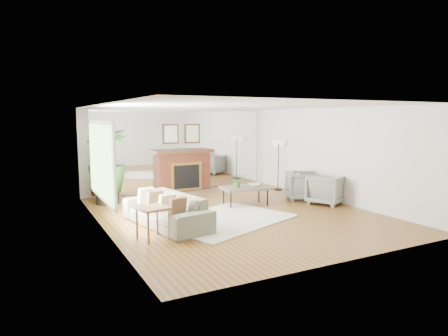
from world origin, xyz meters
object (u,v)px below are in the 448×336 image
armchair_back (303,186)px  floor_lamp (279,148)px  side_table (153,212)px  potted_ficus (106,163)px  fireplace (184,170)px  armchair_front (326,190)px  sofa (166,210)px  coffee_table (246,188)px

armchair_back → floor_lamp: 1.79m
side_table → potted_ficus: (-0.12, 3.53, 0.57)m
armchair_back → potted_ficus: 5.28m
fireplace → armchair_back: size_ratio=2.41×
potted_ficus → armchair_back: bearing=-21.7°
armchair_front → floor_lamp: size_ratio=0.55×
sofa → floor_lamp: floor_lamp is taller
fireplace → potted_ficus: fireplace is taller
sofa → fireplace: bearing=142.0°
fireplace → potted_ficus: (-2.43, -0.72, 0.42)m
side_table → armchair_front: bearing=10.0°
armchair_back → side_table: armchair_back is taller
armchair_back → potted_ficus: size_ratio=0.42×
fireplace → side_table: 4.84m
coffee_table → potted_ficus: 3.66m
fireplace → floor_lamp: bearing=-22.9°
fireplace → floor_lamp: fireplace is taller
floor_lamp → fireplace: bearing=157.1°
sofa → armchair_front: bearing=80.8°
fireplace → coffee_table: (0.65, -2.57, -0.22)m
fireplace → coffee_table: size_ratio=1.60×
sofa → armchair_front: 4.40m
fireplace → sofa: size_ratio=0.90×
armchair_back → armchair_front: size_ratio=1.01×
armchair_back → fireplace: bearing=69.6°
armchair_back → floor_lamp: bearing=17.8°
armchair_back → potted_ficus: bearing=95.4°
sofa → armchair_front: armchair_front is taller
side_table → floor_lamp: bearing=32.0°
sofa → potted_ficus: size_ratio=1.13×
armchair_front → fireplace: bearing=11.4°
potted_ficus → fireplace: bearing=16.4°
coffee_table → armchair_back: 1.78m
armchair_back → coffee_table: bearing=114.5°
fireplace → sofa: (-1.80, -3.51, -0.33)m
fireplace → armchair_front: fireplace is taller
sofa → potted_ficus: (-0.63, 2.79, 0.75)m
potted_ficus → floor_lamp: potted_ficus is taller
sofa → side_table: size_ratio=3.58×
coffee_table → armchair_front: armchair_front is taller
armchair_front → side_table: size_ratio=1.32×
fireplace → armchair_front: bearing=-52.5°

